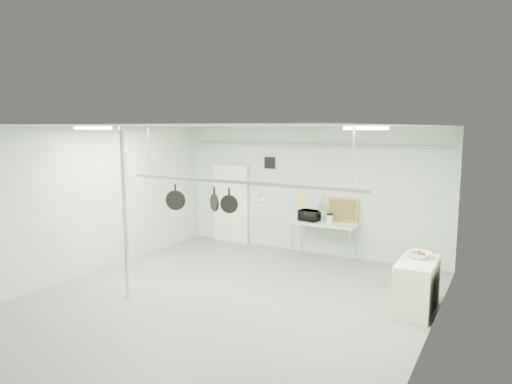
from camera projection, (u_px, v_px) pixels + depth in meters
The scene contains 25 objects.
floor at pixel (221, 303), 8.30m from camera, with size 8.00×8.00×0.00m, color gray.
ceiling at pixel (219, 126), 7.85m from camera, with size 7.00×8.00×0.02m, color silver.
back_wall at pixel (308, 190), 11.51m from camera, with size 7.00×0.02×3.20m, color #B1D4C3.
right_wall at pixel (427, 241), 6.37m from camera, with size 0.02×8.00×3.20m, color #B1D4C3.
door at pixel (231, 204), 12.66m from camera, with size 1.10×0.10×2.20m, color silver.
wall_vent at pixel (270, 163), 11.93m from camera, with size 0.30×0.04×0.30m, color black.
conduit_pipe at pixel (308, 145), 11.27m from camera, with size 0.07×0.07×6.60m, color gray.
chrome_pole at pixel (125, 214), 8.38m from camera, with size 0.08×0.08×3.20m, color silver.
prep_table at pixel (325, 225), 10.99m from camera, with size 1.60×0.70×0.91m.
side_cabinet at pixel (417, 286), 7.90m from camera, with size 0.60×1.20×0.90m, color silver.
pot_rack at pixel (238, 181), 8.14m from camera, with size 4.80×0.06×1.00m.
light_panel_left at pixel (93, 128), 8.24m from camera, with size 0.65×0.30×0.05m, color white.
light_panel_right at pixel (366, 128), 7.19m from camera, with size 0.65×0.30×0.05m, color white.
microwave at pixel (309, 215), 11.12m from camera, with size 0.48×0.33×0.27m, color black.
coffee_canister at pixel (330, 219), 10.88m from camera, with size 0.15×0.15×0.20m, color silver.
painting_large at pixel (342, 210), 11.03m from camera, with size 0.78×0.05×0.58m, color gold.
painting_small at pixel (347, 217), 10.99m from camera, with size 0.30×0.04×0.25m, color #311911.
fruit_bowl at pixel (419, 255), 8.01m from camera, with size 0.42×0.42×0.10m, color white.
skillet_left at pixel (175, 197), 8.90m from camera, with size 0.39×0.06×0.53m, color black, non-canonical shape.
skillet_mid at pixel (214, 199), 8.45m from camera, with size 0.34×0.06×0.46m, color black, non-canonical shape.
skillet_right at pixel (229, 200), 8.29m from camera, with size 0.34×0.06×0.45m, color black, non-canonical shape.
whisk at pixel (261, 199), 7.95m from camera, with size 0.15×0.15×0.31m, color #B7B8BC, non-canonical shape.
grater at pixel (300, 200), 7.58m from camera, with size 0.10×0.02×0.23m, color gold, non-canonical shape.
saucepan at pixel (323, 204), 7.39m from camera, with size 0.15×0.10×0.28m, color silver, non-canonical shape.
fruit_cluster at pixel (419, 253), 8.01m from camera, with size 0.24×0.24×0.09m, color #A3280F, non-canonical shape.
Camera 1 is at (4.47, -6.58, 3.18)m, focal length 32.00 mm.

